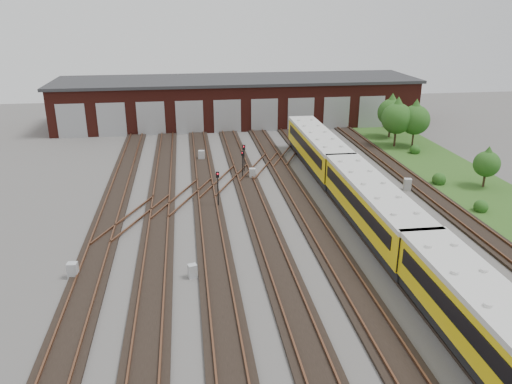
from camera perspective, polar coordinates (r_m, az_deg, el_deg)
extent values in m
plane|color=#4D4A48|center=(36.20, 4.73, -5.91)|extent=(120.00, 120.00, 0.00)
cube|color=black|center=(35.97, -17.76, -6.93)|extent=(2.40, 70.00, 0.18)
cube|color=brown|center=(36.03, -18.92, -6.72)|extent=(0.10, 70.00, 0.15)
cube|color=brown|center=(35.77, -16.65, -6.66)|extent=(0.10, 70.00, 0.15)
cube|color=black|center=(35.46, -11.35, -6.70)|extent=(2.40, 70.00, 0.18)
cube|color=brown|center=(35.45, -12.53, -6.51)|extent=(0.10, 70.00, 0.15)
cube|color=brown|center=(35.34, -10.20, -6.41)|extent=(0.10, 70.00, 0.15)
cube|color=black|center=(35.41, -4.84, -6.39)|extent=(2.40, 70.00, 0.18)
cube|color=brown|center=(35.31, -6.02, -6.21)|extent=(0.10, 70.00, 0.15)
cube|color=brown|center=(35.37, -3.69, -6.08)|extent=(0.10, 70.00, 0.15)
cube|color=black|center=(35.80, 1.59, -6.00)|extent=(2.40, 70.00, 0.18)
cube|color=brown|center=(35.62, 0.45, -5.83)|extent=(0.10, 70.00, 0.15)
cube|color=brown|center=(35.84, 2.73, -5.68)|extent=(0.10, 70.00, 0.15)
cube|color=black|center=(36.63, 7.80, -5.55)|extent=(2.40, 70.00, 0.18)
cube|color=brown|center=(36.37, 6.72, -5.40)|extent=(0.10, 70.00, 0.15)
cube|color=brown|center=(36.75, 8.90, -5.23)|extent=(0.10, 70.00, 0.15)
cube|color=black|center=(37.86, 13.66, -5.06)|extent=(2.40, 70.00, 0.18)
cube|color=brown|center=(37.54, 12.66, -4.93)|extent=(0.10, 70.00, 0.15)
cube|color=brown|center=(38.05, 14.69, -4.75)|extent=(0.10, 70.00, 0.15)
cube|color=black|center=(39.46, 19.09, -4.57)|extent=(2.40, 70.00, 0.18)
cube|color=brown|center=(39.08, 18.18, -4.44)|extent=(0.10, 70.00, 0.15)
cube|color=brown|center=(39.72, 20.05, -4.26)|extent=(0.10, 70.00, 0.15)
cube|color=black|center=(41.39, 24.05, -4.08)|extent=(2.40, 70.00, 0.18)
cube|color=brown|center=(40.96, 23.23, -3.95)|extent=(0.10, 70.00, 0.15)
cube|color=brown|center=(41.71, 24.92, -3.79)|extent=(0.10, 70.00, 0.15)
cube|color=brown|center=(44.46, -8.23, -0.51)|extent=(5.40, 9.62, 0.15)
cube|color=brown|center=(48.34, -3.52, 1.42)|extent=(5.40, 9.62, 0.15)
cube|color=brown|center=(52.55, 0.47, 3.04)|extent=(5.40, 9.62, 0.15)
cube|color=brown|center=(41.00, -13.79, -2.78)|extent=(5.40, 9.62, 0.15)
cube|color=brown|center=(57.01, 3.85, 4.41)|extent=(5.40, 9.62, 0.15)
cube|color=#4D1913|center=(73.11, -2.14, 10.26)|extent=(50.00, 12.00, 6.00)
cube|color=#2C2C2F|center=(72.61, -2.17, 12.71)|extent=(51.00, 12.50, 0.40)
cube|color=#989A9D|center=(68.53, -20.34, 7.62)|extent=(3.60, 0.12, 4.40)
cube|color=#989A9D|center=(67.65, -16.17, 7.93)|extent=(3.60, 0.12, 4.40)
cube|color=#989A9D|center=(67.13, -11.91, 8.21)|extent=(3.60, 0.12, 4.40)
cube|color=#989A9D|center=(66.98, -7.60, 8.44)|extent=(3.60, 0.12, 4.40)
cube|color=#989A9D|center=(67.20, -3.29, 8.63)|extent=(3.60, 0.12, 4.40)
cube|color=#989A9D|center=(67.79, 0.97, 8.76)|extent=(3.60, 0.12, 4.40)
cube|color=#989A9D|center=(68.74, 5.14, 8.85)|extent=(3.60, 0.12, 4.40)
cube|color=#989A9D|center=(70.04, 9.18, 8.89)|extent=(3.60, 0.12, 4.40)
cube|color=#989A9D|center=(71.66, 13.05, 8.89)|extent=(3.60, 0.12, 4.40)
cube|color=#274F1A|center=(51.83, 23.14, 0.81)|extent=(8.00, 55.00, 0.05)
cube|color=black|center=(26.70, 25.41, -17.09)|extent=(2.64, 16.43, 0.66)
cube|color=#EBB50C|center=(25.85, 25.94, -14.37)|extent=(2.97, 16.43, 2.41)
cube|color=silver|center=(25.13, 26.43, -11.79)|extent=(3.08, 16.43, 0.33)
cube|color=black|center=(24.98, 23.17, -14.44)|extent=(0.17, 14.44, 0.93)
cube|color=black|center=(38.93, 12.92, -3.34)|extent=(2.64, 16.43, 0.66)
cube|color=#EBB50C|center=(38.35, 13.10, -1.25)|extent=(2.97, 16.43, 2.41)
cube|color=silver|center=(37.87, 13.27, 0.67)|extent=(3.08, 16.43, 0.33)
cube|color=black|center=(37.77, 11.08, -0.98)|extent=(0.17, 14.44, 0.93)
cube|color=black|center=(38.77, 15.13, -0.76)|extent=(0.17, 14.44, 0.93)
cube|color=black|center=(53.20, 6.96, 3.56)|extent=(2.64, 16.43, 0.66)
cube|color=#EBB50C|center=(52.77, 7.03, 5.15)|extent=(2.97, 16.43, 2.41)
cube|color=silver|center=(52.43, 7.09, 6.59)|extent=(3.08, 16.43, 0.33)
cube|color=black|center=(52.36, 5.50, 5.40)|extent=(0.17, 14.44, 0.93)
cube|color=black|center=(53.08, 8.56, 5.48)|extent=(0.17, 14.44, 0.93)
cylinder|color=black|center=(48.83, -1.55, 2.82)|extent=(0.09, 0.09, 2.41)
cube|color=black|center=(48.41, -1.57, 4.43)|extent=(0.24, 0.18, 0.43)
sphere|color=red|center=(48.31, -1.56, 4.50)|extent=(0.10, 0.10, 0.10)
cylinder|color=black|center=(50.77, -1.38, 3.53)|extent=(0.10, 0.10, 2.43)
cube|color=black|center=(50.35, -1.40, 5.13)|extent=(0.29, 0.23, 0.51)
sphere|color=red|center=(50.23, -1.38, 5.21)|extent=(0.12, 0.12, 0.12)
cylinder|color=black|center=(42.07, -4.36, -0.05)|extent=(0.10, 0.10, 2.64)
cube|color=black|center=(41.54, -4.42, 1.98)|extent=(0.26, 0.16, 0.51)
sphere|color=red|center=(41.41, -4.41, 2.07)|extent=(0.12, 0.12, 0.12)
cylinder|color=black|center=(42.27, 10.51, -0.14)|extent=(0.10, 0.10, 2.79)
cube|color=black|center=(41.72, 10.66, 1.98)|extent=(0.30, 0.24, 0.52)
sphere|color=red|center=(41.60, 10.71, 2.07)|extent=(0.12, 0.12, 0.12)
cube|color=#ACAFB1|center=(33.66, -20.21, -8.40)|extent=(0.67, 0.58, 1.03)
cube|color=#ACAFB1|center=(55.50, -6.25, 4.19)|extent=(0.72, 0.62, 1.09)
cube|color=#ACAFB1|center=(31.95, -7.28, -8.95)|extent=(0.64, 0.58, 0.90)
cube|color=#ACAFB1|center=(49.23, -0.42, 2.14)|extent=(0.67, 0.58, 1.03)
cube|color=#ACAFB1|center=(48.22, 16.92, 0.85)|extent=(0.78, 0.70, 1.09)
cylinder|color=#322016|center=(62.74, 15.58, 5.86)|extent=(0.25, 0.25, 1.88)
sphere|color=#1B4012|center=(62.18, 15.80, 8.09)|extent=(3.66, 3.66, 3.66)
cone|color=#1B4012|center=(61.93, 15.92, 9.27)|extent=(3.14, 3.14, 2.61)
cylinder|color=#322016|center=(67.05, 15.01, 6.78)|extent=(0.25, 0.25, 1.78)
sphere|color=#1B4012|center=(66.55, 15.20, 8.76)|extent=(3.46, 3.46, 3.46)
cone|color=#1B4012|center=(66.32, 15.30, 9.80)|extent=(2.96, 2.96, 2.47)
cylinder|color=#322016|center=(63.24, 17.47, 5.74)|extent=(0.21, 0.21, 1.81)
sphere|color=#1B4012|center=(62.70, 17.71, 7.86)|extent=(3.51, 3.51, 3.51)
cone|color=#1B4012|center=(62.46, 17.83, 8.98)|extent=(3.01, 3.01, 2.51)
cylinder|color=#322016|center=(51.51, 24.60, 1.17)|extent=(0.21, 0.21, 1.24)
sphere|color=#1B4012|center=(51.03, 24.87, 2.93)|extent=(2.42, 2.42, 2.42)
cone|color=#1B4012|center=(50.81, 25.02, 3.86)|extent=(2.07, 2.07, 1.73)
sphere|color=#1B4012|center=(45.33, 24.34, -1.35)|extent=(1.17, 1.17, 1.17)
sphere|color=#1B4012|center=(50.74, 20.21, 1.56)|extent=(1.30, 1.30, 1.30)
sphere|color=#1B4012|center=(60.50, 17.74, 4.77)|extent=(1.22, 1.22, 1.22)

